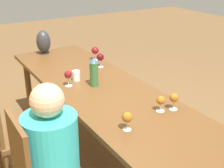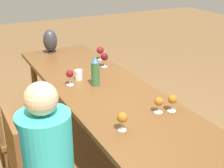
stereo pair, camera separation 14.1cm
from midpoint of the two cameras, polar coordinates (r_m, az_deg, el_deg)
ground_plane at (r=3.12m, az=-2.82°, el=-13.82°), size 14.00×14.00×0.00m
dining_table at (r=2.77m, az=-3.09°, el=-2.25°), size 2.82×0.80×0.76m
water_bottle at (r=2.76m, az=-4.78°, el=2.16°), size 0.08×0.08×0.27m
water_tumbler at (r=2.93m, az=-7.93°, el=1.51°), size 0.07×0.07×0.09m
vase at (r=3.77m, az=-13.49°, el=7.49°), size 0.16×0.16×0.28m
wine_glass_0 at (r=3.24m, az=-3.40°, el=4.87°), size 0.08×0.08×0.15m
wine_glass_1 at (r=2.07m, az=0.85°, el=-6.18°), size 0.07×0.07×0.13m
wine_glass_2 at (r=2.79m, az=-9.48°, el=1.61°), size 0.07×0.07×0.14m
wine_glass_3 at (r=2.34m, az=7.21°, el=-3.08°), size 0.07×0.07×0.12m
wine_glass_4 at (r=2.37m, az=9.61°, el=-2.58°), size 0.07×0.07×0.13m
wine_glass_5 at (r=3.47m, az=-4.27°, el=6.08°), size 0.08×0.08×0.15m
chair_far at (r=2.79m, az=-19.21°, el=-7.63°), size 0.44×0.44×0.97m
person_near at (r=2.13m, az=-12.37°, el=-13.49°), size 0.35×0.35×1.16m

